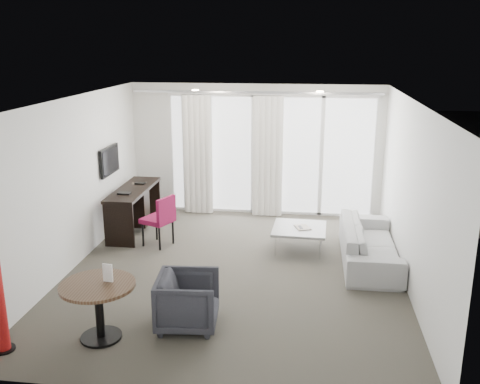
# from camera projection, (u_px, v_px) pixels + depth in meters

# --- Properties ---
(floor) EXTENTS (5.00, 6.00, 0.00)m
(floor) POSITION_uv_depth(u_px,v_px,m) (235.00, 272.00, 8.15)
(floor) COLOR #423F36
(floor) RESTS_ON ground
(ceiling) EXTENTS (5.00, 6.00, 0.00)m
(ceiling) POSITION_uv_depth(u_px,v_px,m) (234.00, 100.00, 7.44)
(ceiling) COLOR white
(ceiling) RESTS_ON ground
(wall_left) EXTENTS (0.00, 6.00, 2.60)m
(wall_left) POSITION_uv_depth(u_px,v_px,m) (72.00, 184.00, 8.12)
(wall_left) COLOR silver
(wall_left) RESTS_ON ground
(wall_right) EXTENTS (0.00, 6.00, 2.60)m
(wall_right) POSITION_uv_depth(u_px,v_px,m) (411.00, 196.00, 7.48)
(wall_right) COLOR silver
(wall_right) RESTS_ON ground
(wall_front) EXTENTS (5.00, 0.00, 2.60)m
(wall_front) POSITION_uv_depth(u_px,v_px,m) (189.00, 277.00, 4.94)
(wall_front) COLOR silver
(wall_front) RESTS_ON ground
(window_panel) EXTENTS (4.00, 0.02, 2.38)m
(window_panel) POSITION_uv_depth(u_px,v_px,m) (271.00, 155.00, 10.63)
(window_panel) COLOR white
(window_panel) RESTS_ON ground
(window_frame) EXTENTS (4.10, 0.06, 2.44)m
(window_frame) POSITION_uv_depth(u_px,v_px,m) (271.00, 155.00, 10.62)
(window_frame) COLOR white
(window_frame) RESTS_ON ground
(curtain_left) EXTENTS (0.60, 0.20, 2.38)m
(curtain_left) POSITION_uv_depth(u_px,v_px,m) (198.00, 155.00, 10.66)
(curtain_left) COLOR silver
(curtain_left) RESTS_ON ground
(curtain_right) EXTENTS (0.60, 0.20, 2.38)m
(curtain_right) POSITION_uv_depth(u_px,v_px,m) (268.00, 157.00, 10.48)
(curtain_right) COLOR silver
(curtain_right) RESTS_ON ground
(curtain_track) EXTENTS (4.80, 0.04, 0.04)m
(curtain_track) POSITION_uv_depth(u_px,v_px,m) (255.00, 92.00, 10.17)
(curtain_track) COLOR #B2B2B7
(curtain_track) RESTS_ON ceiling
(downlight_a) EXTENTS (0.12, 0.12, 0.02)m
(downlight_a) POSITION_uv_depth(u_px,v_px,m) (195.00, 90.00, 9.09)
(downlight_a) COLOR #FFE0B2
(downlight_a) RESTS_ON ceiling
(downlight_b) EXTENTS (0.12, 0.12, 0.02)m
(downlight_b) POSITION_uv_depth(u_px,v_px,m) (320.00, 92.00, 8.82)
(downlight_b) COLOR #FFE0B2
(downlight_b) RESTS_ON ceiling
(desk) EXTENTS (0.54, 1.73, 0.81)m
(desk) POSITION_uv_depth(u_px,v_px,m) (134.00, 210.00, 9.81)
(desk) COLOR black
(desk) RESTS_ON floor
(tv) EXTENTS (0.05, 0.80, 0.50)m
(tv) POSITION_uv_depth(u_px,v_px,m) (109.00, 161.00, 9.48)
(tv) COLOR black
(tv) RESTS_ON wall_left
(desk_chair) EXTENTS (0.62, 0.61, 0.89)m
(desk_chair) POSITION_uv_depth(u_px,v_px,m) (157.00, 220.00, 9.12)
(desk_chair) COLOR maroon
(desk_chair) RESTS_ON floor
(round_table) EXTENTS (1.05, 1.05, 0.70)m
(round_table) POSITION_uv_depth(u_px,v_px,m) (99.00, 311.00, 6.25)
(round_table) COLOR #3F2A1B
(round_table) RESTS_ON floor
(menu_card) EXTENTS (0.12, 0.04, 0.22)m
(menu_card) POSITION_uv_depth(u_px,v_px,m) (108.00, 280.00, 6.21)
(menu_card) COLOR white
(menu_card) RESTS_ON round_table
(tub_armchair) EXTENTS (0.80, 0.78, 0.67)m
(tub_armchair) POSITION_uv_depth(u_px,v_px,m) (188.00, 301.00, 6.52)
(tub_armchair) COLOR #26272E
(tub_armchair) RESTS_ON floor
(coffee_table) EXTENTS (0.91, 0.91, 0.39)m
(coffee_table) POSITION_uv_depth(u_px,v_px,m) (299.00, 239.00, 8.98)
(coffee_table) COLOR gray
(coffee_table) RESTS_ON floor
(remote) EXTENTS (0.10, 0.18, 0.02)m
(remote) POSITION_uv_depth(u_px,v_px,m) (300.00, 230.00, 8.90)
(remote) COLOR black
(remote) RESTS_ON coffee_table
(magazine) EXTENTS (0.27, 0.30, 0.01)m
(magazine) POSITION_uv_depth(u_px,v_px,m) (302.00, 230.00, 8.92)
(magazine) COLOR gray
(magazine) RESTS_ON coffee_table
(sofa) EXTENTS (0.84, 2.15, 0.63)m
(sofa) POSITION_uv_depth(u_px,v_px,m) (370.00, 243.00, 8.45)
(sofa) COLOR #9D9D9D
(sofa) RESTS_ON floor
(terrace_slab) EXTENTS (5.60, 3.00, 0.12)m
(terrace_slab) POSITION_uv_depth(u_px,v_px,m) (275.00, 195.00, 12.42)
(terrace_slab) COLOR #4D4D50
(terrace_slab) RESTS_ON ground
(rattan_chair_a) EXTENTS (0.77, 0.77, 0.86)m
(rattan_chair_a) POSITION_uv_depth(u_px,v_px,m) (287.00, 176.00, 12.20)
(rattan_chair_a) COLOR brown
(rattan_chair_a) RESTS_ON terrace_slab
(rattan_chair_b) EXTENTS (0.67, 0.67, 0.77)m
(rattan_chair_b) POSITION_uv_depth(u_px,v_px,m) (353.00, 182.00, 11.80)
(rattan_chair_b) COLOR brown
(rattan_chair_b) RESTS_ON terrace_slab
(rattan_table) EXTENTS (0.48, 0.48, 0.47)m
(rattan_table) POSITION_uv_depth(u_px,v_px,m) (321.00, 192.00, 11.61)
(rattan_table) COLOR brown
(rattan_table) RESTS_ON terrace_slab
(balustrade) EXTENTS (5.50, 0.06, 1.05)m
(balustrade) POSITION_uv_depth(u_px,v_px,m) (279.00, 158.00, 13.65)
(balustrade) COLOR #B2B2B7
(balustrade) RESTS_ON terrace_slab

